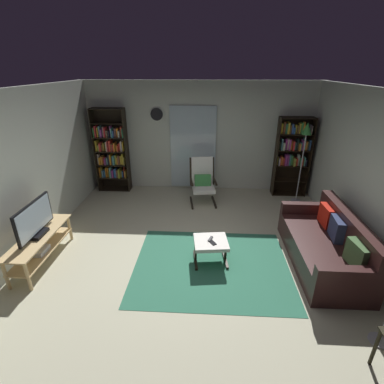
{
  "coord_description": "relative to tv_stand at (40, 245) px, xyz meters",
  "views": [
    {
      "loc": [
        0.21,
        -3.94,
        2.88
      ],
      "look_at": [
        -0.07,
        0.86,
        0.75
      ],
      "focal_mm": 26.69,
      "sensor_mm": 36.0,
      "label": 1
    }
  ],
  "objects": [
    {
      "name": "lounge_armchair",
      "position": [
        2.49,
        2.39,
        0.21
      ],
      "size": [
        0.64,
        0.72,
        1.02
      ],
      "color": "black",
      "rests_on": "ground"
    },
    {
      "name": "television",
      "position": [
        0.0,
        0.01,
        0.42
      ],
      "size": [
        0.2,
        0.9,
        0.55
      ],
      "color": "black",
      "rests_on": "tv_stand"
    },
    {
      "name": "tv_stand",
      "position": [
        0.0,
        0.0,
        0.0
      ],
      "size": [
        0.41,
        1.39,
        0.49
      ],
      "color": "tan",
      "rests_on": "ground"
    },
    {
      "name": "wall_clock",
      "position": [
        1.38,
        3.16,
        1.53
      ],
      "size": [
        0.29,
        0.03,
        0.29
      ],
      "color": "silver"
    },
    {
      "name": "bookshelf_near_sofa",
      "position": [
        4.55,
        2.94,
        0.75
      ],
      "size": [
        0.78,
        0.3,
        1.85
      ],
      "color": "black",
      "rests_on": "ground"
    },
    {
      "name": "ottoman",
      "position": [
        2.67,
        0.17,
        -0.01
      ],
      "size": [
        0.57,
        0.54,
        0.38
      ],
      "color": "white",
      "rests_on": "ground"
    },
    {
      "name": "tv_remote",
      "position": [
        2.66,
        0.21,
        0.07
      ],
      "size": [
        0.09,
        0.15,
        0.02
      ],
      "primitive_type": "cube",
      "rotation": [
        0.0,
        0.0,
        -0.35
      ],
      "color": "black",
      "rests_on": "ottoman"
    },
    {
      "name": "ground_plane",
      "position": [
        2.38,
        0.33,
        -0.32
      ],
      "size": [
        7.02,
        7.02,
        0.0
      ],
      "primitive_type": "plane",
      "color": "#B5B295"
    },
    {
      "name": "area_rug",
      "position": [
        2.69,
        0.05,
        -0.32
      ],
      "size": [
        2.41,
        1.93,
        0.01
      ],
      "primitive_type": "cube",
      "color": "#2E6B51",
      "rests_on": "ground"
    },
    {
      "name": "wall_right",
      "position": [
        5.08,
        0.33,
        0.98
      ],
      "size": [
        0.06,
        6.0,
        2.6
      ],
      "primitive_type": "cube",
      "color": "beige",
      "rests_on": "ground"
    },
    {
      "name": "wall_back",
      "position": [
        2.38,
        3.23,
        0.98
      ],
      "size": [
        5.6,
        0.06,
        2.6
      ],
      "primitive_type": "cube",
      "color": "beige",
      "rests_on": "ground"
    },
    {
      "name": "leather_sofa",
      "position": [
        4.47,
        0.24,
        -0.02
      ],
      "size": [
        0.87,
        1.97,
        0.84
      ],
      "color": "#341A19",
      "rests_on": "ground"
    },
    {
      "name": "glass_door_panel",
      "position": [
        2.22,
        3.16,
        0.73
      ],
      "size": [
        1.1,
        0.01,
        2.0
      ],
      "primitive_type": "cube",
      "color": "silver"
    },
    {
      "name": "floor_lamp_by_shelf",
      "position": [
        4.66,
        2.52,
        1.17
      ],
      "size": [
        0.22,
        0.22,
        1.81
      ],
      "color": "#A5A5AD",
      "rests_on": "ground"
    },
    {
      "name": "bookshelf_near_tv",
      "position": [
        0.26,
        2.98,
        0.66
      ],
      "size": [
        0.77,
        0.3,
        2.01
      ],
      "color": "black",
      "rests_on": "ground"
    },
    {
      "name": "wall_left",
      "position": [
        -0.32,
        0.33,
        0.98
      ],
      "size": [
        0.06,
        6.0,
        2.6
      ],
      "primitive_type": "cube",
      "color": "beige",
      "rests_on": "ground"
    },
    {
      "name": "cell_phone",
      "position": [
        2.69,
        0.11,
        0.06
      ],
      "size": [
        0.13,
        0.15,
        0.01
      ],
      "primitive_type": "cube",
      "rotation": [
        0.0,
        0.0,
        0.55
      ],
      "color": "black",
      "rests_on": "ottoman"
    }
  ]
}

